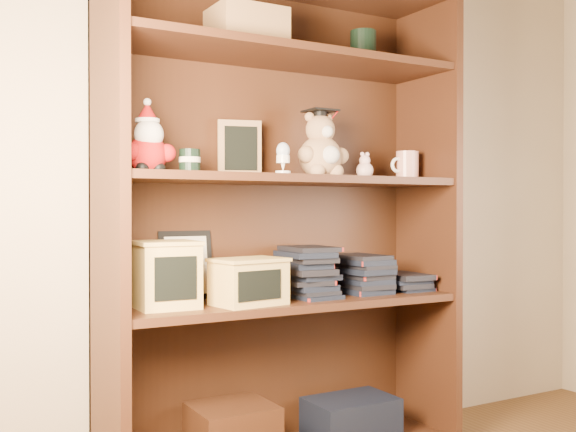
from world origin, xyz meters
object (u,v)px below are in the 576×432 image
treats_box (166,274)px  bookcase (280,228)px  teacher_mug (407,165)px  grad_teddy_bear (321,151)px

treats_box → bookcase: bearing=7.1°
teacher_mug → bookcase: bearing=174.2°
bookcase → grad_teddy_bear: bookcase is taller
teacher_mug → treats_box: bearing=-179.9°
bookcase → treats_box: bookcase is taller
treats_box → teacher_mug: bearing=0.1°
grad_teddy_bear → treats_box: bearing=179.3°
teacher_mug → treats_box: (-0.91, -0.00, -0.35)m
teacher_mug → treats_box: 0.98m
teacher_mug → grad_teddy_bear: bearing=-178.9°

